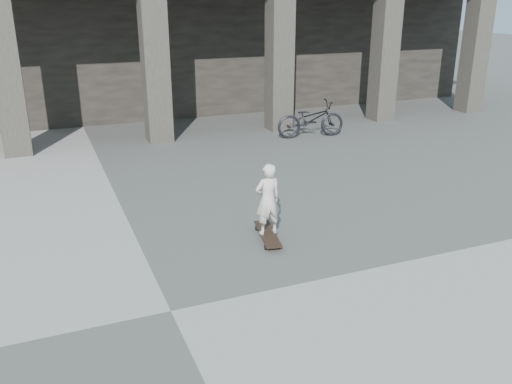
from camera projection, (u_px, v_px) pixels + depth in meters
name	position (u px, v px, depth m)	size (l,w,h in m)	color
ground	(171.00, 311.00, 6.81)	(90.00, 90.00, 0.00)	#474745
colonnade	(65.00, 19.00, 17.75)	(28.00, 8.82, 6.00)	black
longboard	(268.00, 234.00, 8.79)	(0.46, 1.10, 0.11)	black
child	(268.00, 199.00, 8.58)	(0.43, 0.28, 1.18)	beige
bicycle	(311.00, 119.00, 15.05)	(0.67, 1.92, 1.01)	black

